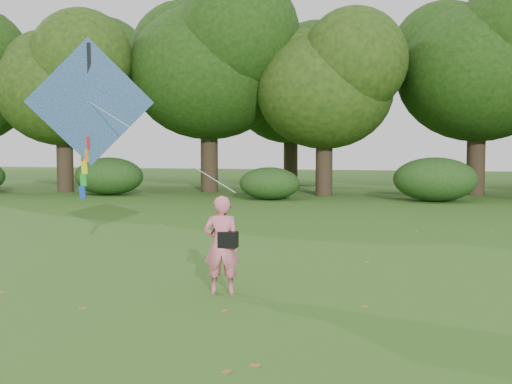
# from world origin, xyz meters

# --- Properties ---
(ground) EXTENTS (100.00, 100.00, 0.00)m
(ground) POSITION_xyz_m (0.00, 0.00, 0.00)
(ground) COLOR #265114
(ground) RESTS_ON ground
(man_kite_flyer) EXTENTS (0.65, 0.48, 1.61)m
(man_kite_flyer) POSITION_xyz_m (-0.97, -0.29, 0.81)
(man_kite_flyer) COLOR pink
(man_kite_flyer) RESTS_ON ground
(crossbody_bag) EXTENTS (0.43, 0.20, 0.68)m
(crossbody_bag) POSITION_xyz_m (-0.85, -0.33, 0.91)
(crossbody_bag) COLOR black
(crossbody_bag) RESTS_ON ground
(flying_kite) EXTENTS (5.07, 2.86, 3.34)m
(flying_kite) POSITION_xyz_m (-4.52, 2.05, 3.27)
(flying_kite) COLOR #283BAD
(flying_kite) RESTS_ON ground
(tree_line) EXTENTS (54.70, 15.30, 9.48)m
(tree_line) POSITION_xyz_m (1.67, 22.88, 5.60)
(tree_line) COLOR #3A2D1E
(tree_line) RESTS_ON ground
(shrub_band) EXTENTS (39.15, 3.22, 1.88)m
(shrub_band) POSITION_xyz_m (-0.72, 17.60, 0.86)
(shrub_band) COLOR #264919
(shrub_band) RESTS_ON ground
(fallen_leaves) EXTENTS (9.61, 12.71, 0.01)m
(fallen_leaves) POSITION_xyz_m (-0.37, 1.59, 0.01)
(fallen_leaves) COLOR olive
(fallen_leaves) RESTS_ON ground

